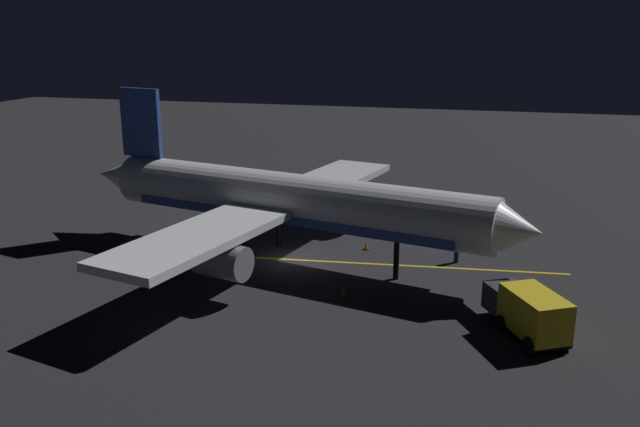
# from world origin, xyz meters

# --- Properties ---
(ground_plane) EXTENTS (180.00, 180.00, 0.20)m
(ground_plane) POSITION_xyz_m (0.00, 0.00, -0.10)
(ground_plane) COLOR #242427
(apron_guide_stripe) EXTENTS (3.31, 28.97, 0.01)m
(apron_guide_stripe) POSITION_xyz_m (-0.48, 4.00, 0.00)
(apron_guide_stripe) COLOR gold
(apron_guide_stripe) RESTS_ON ground_plane
(airliner) EXTENTS (30.74, 34.03, 11.26)m
(airliner) POSITION_xyz_m (-0.13, -0.57, 4.16)
(airliner) COLOR white
(airliner) RESTS_ON ground_plane
(baggage_truck) EXTENTS (5.88, 4.58, 2.55)m
(baggage_truck) POSITION_xyz_m (7.92, 15.32, 1.28)
(baggage_truck) COLOR gold
(baggage_truck) RESTS_ON ground_plane
(catering_truck) EXTENTS (2.78, 5.74, 2.55)m
(catering_truck) POSITION_xyz_m (-9.52, -2.87, 1.28)
(catering_truck) COLOR navy
(catering_truck) RESTS_ON ground_plane
(ground_crew_worker) EXTENTS (0.40, 0.40, 1.74)m
(ground_crew_worker) POSITION_xyz_m (-2.40, 11.04, 0.89)
(ground_crew_worker) COLOR black
(ground_crew_worker) RESTS_ON ground_plane
(traffic_cone_near_left) EXTENTS (0.50, 0.50, 0.55)m
(traffic_cone_near_left) POSITION_xyz_m (5.23, 4.85, 0.25)
(traffic_cone_near_left) COLOR #EA590F
(traffic_cone_near_left) RESTS_ON ground_plane
(traffic_cone_near_right) EXTENTS (0.50, 0.50, 0.55)m
(traffic_cone_near_right) POSITION_xyz_m (-3.50, 4.56, 0.25)
(traffic_cone_near_right) COLOR #EA590F
(traffic_cone_near_right) RESTS_ON ground_plane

